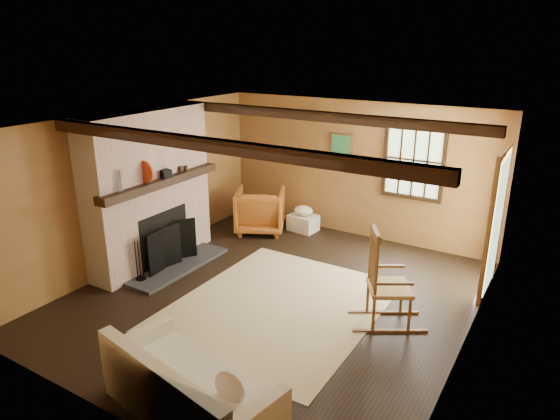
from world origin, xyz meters
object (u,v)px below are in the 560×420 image
Objects in this scene: laundry_basket at (303,223)px; armchair at (260,210)px; sofa at (188,394)px; rocking_chair at (386,284)px; fireplace at (150,195)px.

laundry_basket is 0.57× the size of armchair.
laundry_basket is (-1.41, 4.81, -0.11)m from sofa.
rocking_chair reaches higher than armchair.
rocking_chair is at bearing 2.08° from fireplace.
sofa is (-0.98, -2.54, -0.27)m from rocking_chair.
sofa is at bearing -73.61° from laundry_basket.
sofa is at bearing -40.77° from fireplace.
rocking_chair is 2.73m from sofa.
armchair is at bearing 27.89° from rocking_chair.
fireplace reaches higher than sofa.
sofa is 5.01m from laundry_basket.
fireplace is at bearing -119.61° from laundry_basket.
fireplace reaches higher than armchair.
laundry_basket is 0.83m from armchair.
rocking_chair is 3.58m from armchair.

